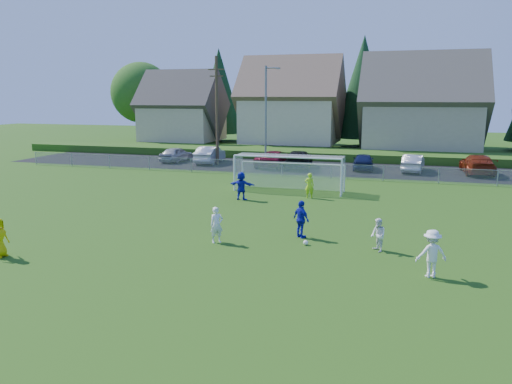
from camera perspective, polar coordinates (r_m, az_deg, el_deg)
ground at (r=19.63m, az=-6.79°, el=-8.30°), size 160.00×160.00×0.00m
asphalt_lot at (r=45.54m, az=7.07°, el=2.76°), size 60.00×60.00×0.00m
grass_embankment at (r=52.84m, az=8.46°, el=4.28°), size 70.00×6.00×0.80m
soccer_ball at (r=22.08m, az=5.70°, el=-5.78°), size 0.22×0.22×0.22m
player_white_a at (r=22.23m, az=-4.53°, el=-3.77°), size 0.70×0.68×1.62m
player_white_b at (r=21.56m, az=13.78°, el=-4.80°), size 0.81×0.87×1.42m
player_white_c at (r=19.09m, az=19.43°, el=-6.65°), size 1.29×1.01×1.76m
player_blue_a at (r=22.99m, az=5.19°, el=-3.12°), size 1.06×0.98×1.75m
player_blue_b at (r=31.24m, az=-1.69°, el=0.71°), size 1.68×0.67×1.77m
goalkeeper at (r=31.96m, az=6.13°, el=0.74°), size 0.67×0.52×1.62m
car_a at (r=50.03m, az=-9.10°, el=4.28°), size 2.13×4.46×1.47m
car_b at (r=48.57m, az=-5.29°, el=4.27°), size 2.06×5.06×1.63m
car_c at (r=45.74m, az=2.24°, el=3.81°), size 3.05×5.61×1.49m
car_d at (r=45.17m, az=4.92°, el=3.74°), size 2.77×5.64×1.58m
car_e at (r=45.05m, az=12.16°, el=3.45°), size 2.09×4.46×1.48m
car_f at (r=44.89m, az=17.52°, el=3.17°), size 2.02×4.68×1.50m
car_g at (r=45.49m, az=23.98°, el=2.91°), size 2.52×5.71×1.63m
soccer_goal at (r=34.19m, az=3.88°, el=2.84°), size 7.42×1.90×2.50m
chainlink_fence at (r=40.09m, az=5.76°, el=2.57°), size 52.06×0.06×1.20m
streetlight at (r=44.61m, az=1.18°, el=8.90°), size 1.38×0.18×9.00m
utility_pole at (r=47.14m, az=-4.49°, el=9.36°), size 1.60×0.26×10.00m
houses_row at (r=59.68m, az=11.63°, el=11.60°), size 53.90×11.45×13.27m
tree_row at (r=66.01m, az=11.31°, el=11.17°), size 65.98×12.36×13.80m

